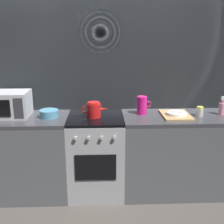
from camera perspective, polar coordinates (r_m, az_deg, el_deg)
ground_plane at (r=3.38m, az=-3.16°, el=-15.71°), size 8.00×8.00×0.00m
back_wall at (r=3.25m, az=-3.40°, el=5.78°), size 3.60×0.05×2.40m
counter_left at (r=3.31m, az=-19.24°, el=-8.56°), size 1.20×0.60×0.90m
stove_unit at (r=3.17m, az=-3.28°, el=-8.78°), size 0.60×0.63×0.90m
counter_right at (r=3.27m, az=12.84°, el=-8.30°), size 1.20×0.60×0.90m
microwave at (r=3.19m, az=-20.65°, el=1.52°), size 0.46×0.35×0.27m
kettle at (r=2.97m, az=-3.73°, el=0.45°), size 0.28×0.15×0.17m
mixing_bowl at (r=3.05m, az=-12.78°, el=-0.31°), size 0.20×0.20×0.08m
pitcher at (r=3.09m, az=6.16°, el=1.39°), size 0.16×0.11×0.20m
dish_pile at (r=3.10m, az=12.96°, el=-0.48°), size 0.30×0.40×0.06m
spice_jar at (r=3.15m, az=17.53°, el=0.10°), size 0.08×0.08×0.10m
spray_bottle at (r=3.28m, az=21.58°, el=0.84°), size 0.08×0.06×0.20m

